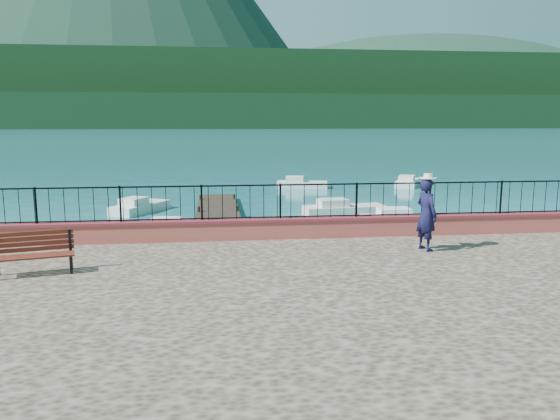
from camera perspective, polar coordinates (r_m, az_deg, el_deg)
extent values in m
plane|color=#19596B|center=(12.46, 3.55, -11.97)|extent=(2000.00, 2000.00, 0.00)
cube|color=#A3533A|center=(15.56, 1.13, -1.89)|extent=(28.00, 0.46, 0.58)
cube|color=black|center=(15.42, 1.14, 0.90)|extent=(27.00, 0.05, 0.95)
cube|color=#2D231C|center=(23.81, -6.47, -1.28)|extent=(2.00, 16.00, 0.30)
cube|color=black|center=(311.44, -6.65, 10.15)|extent=(900.00, 60.00, 18.00)
cube|color=black|center=(371.82, -6.75, 12.02)|extent=(900.00, 120.00, 44.00)
ellipsoid|color=#142D23|center=(613.08, 14.47, 8.67)|extent=(448.00, 384.00, 180.00)
cube|color=black|center=(13.07, -24.25, -5.31)|extent=(1.71, 0.86, 0.41)
cube|color=brown|center=(13.21, -24.30, -3.12)|extent=(1.62, 0.45, 0.50)
imported|color=black|center=(14.50, 15.05, -0.46)|extent=(0.64, 0.79, 1.87)
cylinder|color=white|center=(14.37, 15.22, 3.45)|extent=(0.44, 0.44, 0.12)
cube|color=silver|center=(21.47, -10.61, -1.87)|extent=(3.41, 1.83, 0.80)
cube|color=white|center=(24.27, 13.13, -0.66)|extent=(3.95, 1.56, 0.80)
cube|color=silver|center=(26.62, 6.73, 0.39)|extent=(4.03, 1.69, 0.80)
cube|color=silver|center=(28.08, -14.39, 0.63)|extent=(2.82, 3.56, 0.80)
cube|color=silver|center=(36.89, 2.33, 2.95)|extent=(3.55, 1.91, 0.80)
cube|color=silver|center=(38.97, 13.19, 3.05)|extent=(2.74, 3.72, 0.80)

